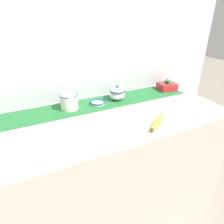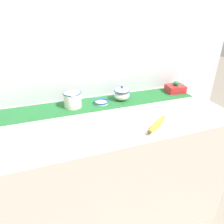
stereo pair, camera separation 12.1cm
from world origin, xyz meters
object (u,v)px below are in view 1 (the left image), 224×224
at_px(cream_pitcher, 69,101).
at_px(gift_box, 167,86).
at_px(spoon, 146,105).
at_px(banana, 157,122).
at_px(small_dish, 98,103).
at_px(sugar_bowl, 117,93).

relative_size(cream_pitcher, gift_box, 0.94).
bearing_deg(spoon, banana, -106.69).
xyz_separation_m(small_dish, banana, (0.21, -0.42, 0.00)).
height_order(cream_pitcher, sugar_bowl, sugar_bowl).
height_order(cream_pitcher, small_dish, cream_pitcher).
height_order(small_dish, spoon, small_dish).
height_order(sugar_bowl, spoon, sugar_bowl).
distance_m(cream_pitcher, spoon, 0.53).
xyz_separation_m(cream_pitcher, small_dish, (0.20, -0.01, -0.05)).
distance_m(spoon, gift_box, 0.40).
bearing_deg(cream_pitcher, banana, -46.80).
height_order(small_dish, banana, banana).
relative_size(spoon, gift_box, 1.01).
relative_size(sugar_bowl, banana, 0.60).
distance_m(small_dish, gift_box, 0.64).
bearing_deg(sugar_bowl, small_dish, -175.52).
distance_m(cream_pitcher, banana, 0.60).
xyz_separation_m(sugar_bowl, spoon, (0.13, -0.18, -0.05)).
height_order(small_dish, gift_box, gift_box).
bearing_deg(small_dish, sugar_bowl, 4.48).
bearing_deg(cream_pitcher, small_dish, -3.87).
bearing_deg(gift_box, banana, -134.73).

